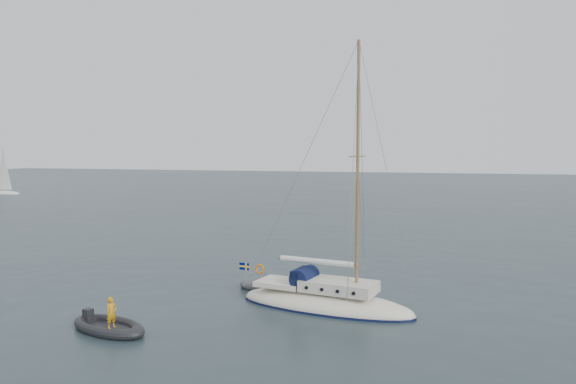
# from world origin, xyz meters

# --- Properties ---
(ground) EXTENTS (300.00, 300.00, 0.00)m
(ground) POSITION_xyz_m (0.00, 0.00, 0.00)
(ground) COLOR black
(ground) RESTS_ON ground
(sailboat) EXTENTS (9.11, 2.73, 12.97)m
(sailboat) POSITION_xyz_m (0.48, -2.25, 0.98)
(sailboat) COLOR beige
(sailboat) RESTS_ON ground
(dinghy) EXTENTS (2.74, 1.24, 0.39)m
(dinghy) POSITION_xyz_m (-3.53, 0.36, 0.17)
(dinghy) COLOR #4C4C51
(dinghy) RESTS_ON ground
(rib) EXTENTS (3.87, 1.76, 1.50)m
(rib) POSITION_xyz_m (-7.44, -8.08, 0.23)
(rib) COLOR black
(rib) RESTS_ON ground
(distant_yacht_a) EXTENTS (6.00, 3.20, 7.95)m
(distant_yacht_a) POSITION_xyz_m (-65.22, 48.24, 3.40)
(distant_yacht_a) COLOR silver
(distant_yacht_a) RESTS_ON ground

